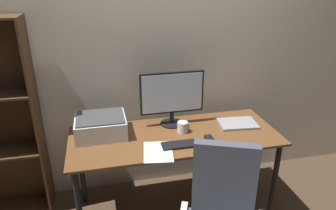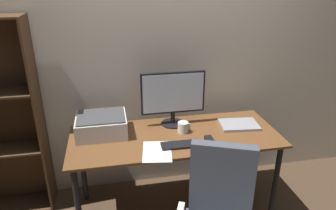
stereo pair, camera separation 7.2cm
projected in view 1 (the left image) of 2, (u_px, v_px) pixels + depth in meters
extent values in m
plane|color=#4C3826|center=(174.00, 207.00, 2.82)|extent=(12.00, 12.00, 0.00)
cube|color=beige|center=(161.00, 53.00, 2.77)|extent=(6.40, 0.10, 2.60)
cube|color=brown|center=(175.00, 136.00, 2.53)|extent=(1.69, 0.69, 0.02)
cylinder|color=black|center=(274.00, 181.00, 2.58)|extent=(0.04, 0.04, 0.72)
cylinder|color=black|center=(81.00, 167.00, 2.77)|extent=(0.04, 0.04, 0.72)
cylinder|color=black|center=(244.00, 147.00, 3.09)|extent=(0.04, 0.04, 0.72)
cylinder|color=black|center=(172.00, 123.00, 2.71)|extent=(0.20, 0.20, 0.01)
cylinder|color=black|center=(172.00, 117.00, 2.69)|extent=(0.04, 0.04, 0.10)
cube|color=black|center=(172.00, 93.00, 2.60)|extent=(0.54, 0.03, 0.36)
cube|color=silver|center=(172.00, 93.00, 2.59)|extent=(0.51, 0.01, 0.33)
cube|color=black|center=(180.00, 145.00, 2.37)|extent=(0.29, 0.11, 0.02)
cube|color=black|center=(209.00, 139.00, 2.43)|extent=(0.06, 0.10, 0.03)
cylinder|color=white|center=(183.00, 127.00, 2.56)|extent=(0.09, 0.09, 0.09)
cube|color=white|center=(189.00, 126.00, 2.56)|extent=(0.02, 0.01, 0.05)
cube|color=#99999E|center=(238.00, 124.00, 2.69)|extent=(0.34, 0.26, 0.02)
cube|color=silver|center=(101.00, 126.00, 2.51)|extent=(0.40, 0.34, 0.15)
cube|color=#424244|center=(100.00, 117.00, 2.47)|extent=(0.37, 0.31, 0.01)
cube|color=white|center=(158.00, 152.00, 2.29)|extent=(0.25, 0.32, 0.00)
cube|color=#474C56|center=(224.00, 180.00, 1.96)|extent=(0.40, 0.22, 0.52)
cube|color=#4C331E|center=(38.00, 121.00, 2.54)|extent=(0.02, 0.28, 1.68)
cube|color=#4C331E|center=(2.00, 118.00, 2.59)|extent=(0.62, 0.01, 1.68)
cube|color=#4C331E|center=(18.00, 208.00, 2.80)|extent=(0.58, 0.26, 0.02)
cube|color=#4C331E|center=(4.00, 152.00, 2.57)|extent=(0.58, 0.26, 0.02)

